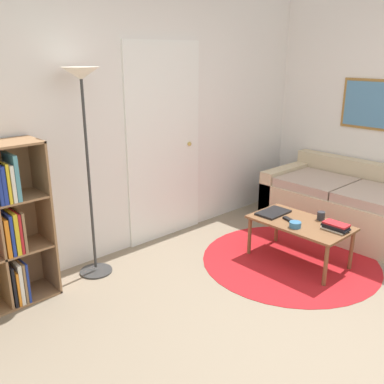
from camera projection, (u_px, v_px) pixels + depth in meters
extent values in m
plane|color=gray|center=(334.00, 344.00, 2.93)|extent=(14.00, 14.00, 0.00)
cube|color=silver|center=(135.00, 119.00, 4.11)|extent=(7.73, 0.05, 2.60)
cube|color=white|center=(165.00, 144.00, 4.39)|extent=(0.93, 0.02, 2.02)
sphere|color=tan|center=(190.00, 144.00, 4.60)|extent=(0.04, 0.04, 0.04)
cube|color=silver|center=(366.00, 109.00, 4.85)|extent=(0.05, 5.24, 2.60)
cube|color=olive|center=(375.00, 105.00, 4.73)|extent=(0.02, 0.78, 0.56)
cube|color=teal|center=(375.00, 105.00, 4.72)|extent=(0.01, 0.72, 0.50)
cylinder|color=#B2191E|center=(290.00, 260.00, 4.12)|extent=(1.67, 1.67, 0.01)
cube|color=#936B47|center=(45.00, 216.00, 3.47)|extent=(0.02, 0.34, 1.28)
cube|color=black|center=(10.00, 284.00, 3.34)|extent=(0.02, 0.21, 0.34)
cube|color=orange|center=(13.00, 285.00, 3.38)|extent=(0.02, 0.23, 0.28)
cube|color=silver|center=(16.00, 280.00, 3.39)|extent=(0.03, 0.25, 0.34)
cube|color=olive|center=(19.00, 279.00, 3.41)|extent=(0.02, 0.26, 0.34)
cube|color=navy|center=(23.00, 279.00, 3.42)|extent=(0.02, 0.24, 0.33)
cube|color=orange|center=(2.00, 235.00, 3.23)|extent=(0.03, 0.25, 0.30)
cube|color=navy|center=(7.00, 233.00, 3.24)|extent=(0.02, 0.23, 0.32)
cube|color=gold|center=(13.00, 232.00, 3.25)|extent=(0.03, 0.19, 0.33)
cube|color=#B21E23|center=(15.00, 230.00, 3.30)|extent=(0.02, 0.27, 0.32)
cube|color=olive|center=(19.00, 229.00, 3.31)|extent=(0.02, 0.24, 0.32)
cube|color=gold|center=(4.00, 182.00, 3.13)|extent=(0.02, 0.20, 0.30)
cube|color=silver|center=(8.00, 182.00, 3.15)|extent=(0.03, 0.22, 0.28)
cube|color=teal|center=(12.00, 176.00, 3.17)|extent=(0.03, 0.24, 0.35)
cylinder|color=#333333|center=(96.00, 271.00, 3.91)|extent=(0.29, 0.29, 0.01)
cylinder|color=#333333|center=(89.00, 177.00, 3.63)|extent=(0.02, 0.02, 1.70)
cone|color=white|center=(81.00, 73.00, 3.36)|extent=(0.30, 0.30, 0.10)
cube|color=#CCB793|center=(347.00, 212.00, 4.75)|extent=(0.91, 1.77, 0.45)
cube|color=#CCB793|center=(364.00, 193.00, 4.95)|extent=(0.16, 1.77, 0.73)
cube|color=#CCB793|center=(287.00, 189.00, 5.29)|extent=(0.91, 0.16, 0.59)
cube|color=#B89E8E|center=(379.00, 197.00, 4.36)|extent=(0.71, 0.70, 0.10)
cube|color=#B89E8E|center=(316.00, 182.00, 4.86)|extent=(0.71, 0.70, 0.10)
cube|color=brown|center=(300.00, 223.00, 3.99)|extent=(0.52, 0.92, 0.02)
cylinder|color=brown|center=(326.00, 265.00, 3.62)|extent=(0.04, 0.04, 0.38)
cylinder|color=brown|center=(250.00, 236.00, 4.20)|extent=(0.04, 0.04, 0.38)
cylinder|color=brown|center=(351.00, 250.00, 3.90)|extent=(0.04, 0.04, 0.38)
cylinder|color=brown|center=(277.00, 224.00, 4.49)|extent=(0.04, 0.04, 0.38)
cube|color=black|center=(273.00, 213.00, 4.19)|extent=(0.33, 0.22, 0.02)
cylinder|color=teal|center=(295.00, 225.00, 3.85)|extent=(0.11, 0.11, 0.05)
cube|color=silver|center=(335.00, 229.00, 3.81)|extent=(0.12, 0.22, 0.01)
cube|color=black|center=(336.00, 228.00, 3.79)|extent=(0.12, 0.22, 0.01)
cube|color=black|center=(335.00, 226.00, 3.79)|extent=(0.12, 0.22, 0.02)
cube|color=#B21E23|center=(336.00, 224.00, 3.79)|extent=(0.12, 0.22, 0.02)
cylinder|color=#28282D|center=(321.00, 216.00, 4.03)|extent=(0.07, 0.07, 0.08)
cube|color=black|center=(289.00, 220.00, 4.01)|extent=(0.09, 0.15, 0.02)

